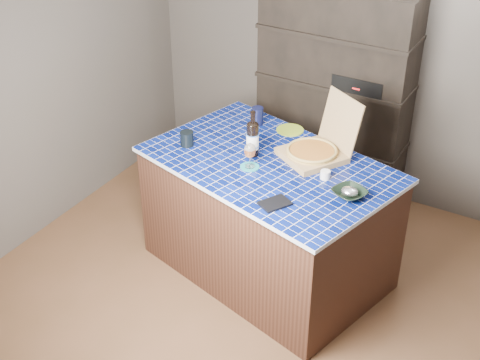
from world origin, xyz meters
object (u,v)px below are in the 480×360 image
Objects in this scene: mead_bottle at (253,138)px; wine_glass at (250,151)px; kitchen_island at (268,218)px; pizza_box at (315,150)px; bowl at (349,193)px; dvd_case at (275,203)px.

wine_glass is at bearing -66.81° from mead_bottle.
mead_bottle reaches higher than kitchen_island.
bowl is (0.39, -0.34, -0.03)m from pizza_box.
pizza_box is 1.75× the size of mead_bottle.
kitchen_island is 0.59m from wine_glass.
bowl is at bearing -9.84° from pizza_box.
mead_bottle is at bearing -177.23° from kitchen_island.
mead_bottle is 1.65× the size of bowl.
pizza_box is 3.19× the size of dvd_case.
kitchen_island is 0.60m from pizza_box.
kitchen_island is 5.64× the size of mead_bottle.
dvd_case is 0.47m from bowl.
mead_bottle is at bearing 168.80° from bowl.
pizza_box is 0.43m from mead_bottle.
pizza_box reaches higher than kitchen_island.
pizza_box is at bearing 139.20° from bowl.
bowl is (0.36, 0.31, 0.02)m from dvd_case.
wine_glass is 0.87× the size of bowl.
wine_glass is 0.71m from bowl.
wine_glass is at bearing -102.12° from pizza_box.
wine_glass is (-0.09, -0.12, 0.58)m from kitchen_island.
kitchen_island is at bearing 150.28° from dvd_case.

